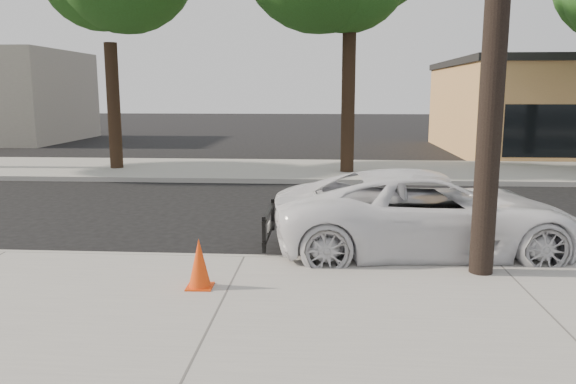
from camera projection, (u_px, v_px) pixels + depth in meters
The scene contains 6 objects.
ground at pixel (260, 233), 11.19m from camera, with size 120.00×120.00×0.00m, color black.
near_sidewalk at pixel (219, 313), 6.96m from camera, with size 90.00×4.40×0.15m, color gray.
far_sidewalk at pixel (288, 170), 19.53m from camera, with size 90.00×5.00×0.15m, color gray.
curb_near at pixel (245, 260), 9.12m from camera, with size 90.00×0.12×0.16m, color #9E9B93.
police_cruiser at pixel (429, 213), 9.56m from camera, with size 2.42×5.25×1.46m, color white.
traffic_cone at pixel (199, 264), 7.58m from camera, with size 0.36×0.36×0.68m.
Camera 1 is at (1.30, -10.81, 2.78)m, focal length 35.00 mm.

